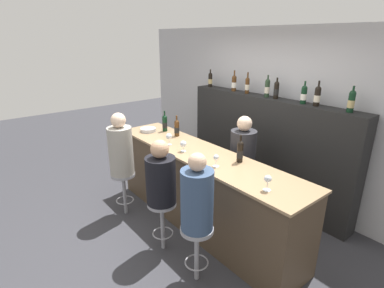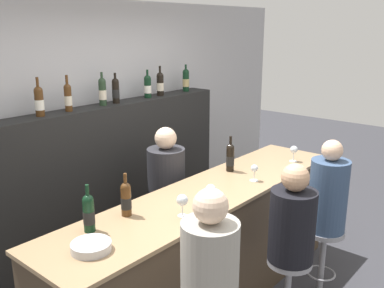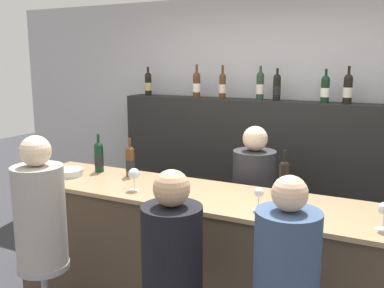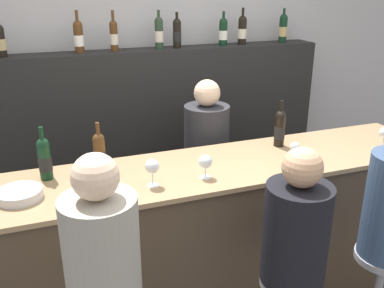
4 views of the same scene
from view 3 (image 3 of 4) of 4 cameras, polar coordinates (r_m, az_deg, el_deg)
The scene contains 22 objects.
wall_back at distance 4.36m, azimuth 10.19°, elevation 1.99°, with size 6.40×0.05×2.60m.
bar_counter at distance 3.23m, azimuth 1.79°, elevation -15.57°, with size 3.10×0.68×1.05m.
back_bar_cabinet at distance 4.26m, azimuth 9.10°, elevation -5.04°, with size 2.91×0.28×1.61m.
wine_bottle_counter_0 at distance 3.68m, azimuth -12.31°, elevation -1.64°, with size 0.08×0.08×0.32m.
wine_bottle_counter_1 at distance 3.50m, azimuth -8.24°, elevation -2.25°, with size 0.08×0.08×0.31m.
wine_bottle_counter_2 at distance 2.98m, azimuth 12.15°, elevation -4.57°, with size 0.07×0.07×0.33m.
wine_bottle_backbar_0 at distance 4.63m, azimuth -5.85°, elevation 8.01°, with size 0.07×0.07×0.30m.
wine_bottle_backbar_1 at distance 4.36m, azimuth 0.62°, elevation 7.95°, with size 0.08×0.08×0.33m.
wine_bottle_backbar_2 at distance 4.24m, azimuth 4.09°, elevation 7.81°, with size 0.07×0.07×0.32m.
wine_bottle_backbar_3 at distance 4.11m, azimuth 9.07°, elevation 7.69°, with size 0.07×0.07×0.32m.
wine_bottle_backbar_4 at distance 4.06m, azimuth 11.25°, elevation 7.46°, with size 0.07×0.07×0.30m.
wine_bottle_backbar_5 at distance 3.97m, azimuth 17.34°, elevation 7.04°, with size 0.08×0.08×0.30m.
wine_bottle_backbar_6 at distance 3.95m, azimuth 20.06°, elevation 6.96°, with size 0.08×0.08×0.32m.
wine_glass_0 at distance 3.11m, azimuth -7.74°, elevation -4.05°, with size 0.08×0.08×0.16m.
wine_glass_1 at distance 2.96m, azimuth -2.52°, elevation -5.17°, with size 0.08×0.08×0.14m.
wine_glass_2 at distance 2.72m, azimuth 8.91°, elevation -6.60°, with size 0.07×0.07×0.15m.
metal_bowl at distance 3.64m, azimuth -16.19°, elevation -3.65°, with size 0.24×0.24×0.05m.
bar_stool_left at distance 3.21m, azimuth -19.02°, elevation -17.09°, with size 0.34×0.34×0.64m.
guest_seated_left at distance 3.00m, azimuth -19.65°, elevation -8.22°, with size 0.33×0.33×0.87m.
guest_seated_middle at distance 2.44m, azimuth -2.67°, elevation -13.45°, with size 0.34×0.34×0.76m.
guest_seated_right at distance 2.22m, azimuth 12.48°, elevation -15.64°, with size 0.32×0.32×0.80m.
bartender at distance 3.67m, azimuth 8.11°, elevation -9.98°, with size 0.35×0.35×1.46m.
Camera 3 is at (1.20, -2.31, 1.97)m, focal length 40.00 mm.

